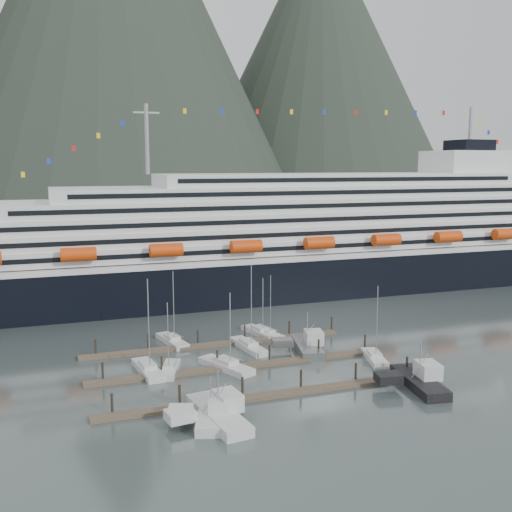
% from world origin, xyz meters
% --- Properties ---
extents(ground, '(1600.00, 1600.00, 0.00)m').
position_xyz_m(ground, '(0.00, 0.00, 0.00)').
color(ground, '#465352').
rests_on(ground, ground).
extents(mountains, '(870.00, 440.00, 420.00)m').
position_xyz_m(mountains, '(52.48, 588.54, 163.40)').
color(mountains, black).
rests_on(mountains, ground).
extents(cruise_ship, '(210.00, 30.40, 50.30)m').
position_xyz_m(cruise_ship, '(30.03, 54.94, 12.04)').
color(cruise_ship, black).
rests_on(cruise_ship, ground).
extents(dock_near, '(48.18, 2.28, 3.20)m').
position_xyz_m(dock_near, '(-4.93, -9.95, 0.31)').
color(dock_near, '#493E2F').
rests_on(dock_near, ground).
extents(dock_mid, '(48.18, 2.28, 3.20)m').
position_xyz_m(dock_mid, '(-4.93, 3.05, 0.31)').
color(dock_mid, '#493E2F').
rests_on(dock_mid, ground).
extents(dock_far, '(48.18, 2.28, 3.20)m').
position_xyz_m(dock_far, '(-4.93, 16.05, 0.31)').
color(dock_far, '#493E2F').
rests_on(dock_far, ground).
extents(sailboat_a, '(5.11, 8.68, 11.92)m').
position_xyz_m(sailboat_a, '(-15.65, 4.78, 0.40)').
color(sailboat_a, '#BDBDBD').
rests_on(sailboat_a, ground).
extents(sailboat_b, '(3.82, 10.79, 15.79)m').
position_xyz_m(sailboat_b, '(-18.89, 5.72, 0.44)').
color(sailboat_b, '#BDBDBD').
rests_on(sailboat_b, ground).
extents(sailboat_c, '(7.21, 11.11, 13.27)m').
position_xyz_m(sailboat_c, '(-6.79, 3.26, 0.43)').
color(sailboat_c, '#BDBDBD').
rests_on(sailboat_c, ground).
extents(sailboat_d, '(3.99, 11.35, 15.84)m').
position_xyz_m(sailboat_d, '(0.07, 12.08, 0.43)').
color(sailboat_d, '#BDBDBD').
rests_on(sailboat_d, ground).
extents(sailboat_e, '(4.53, 10.24, 14.10)m').
position_xyz_m(sailboat_e, '(-12.11, 19.99, 0.42)').
color(sailboat_e, '#BDBDBD').
rests_on(sailboat_e, ground).
extents(sailboat_f, '(5.09, 9.70, 11.74)m').
position_xyz_m(sailboat_f, '(5.09, 19.99, 0.41)').
color(sailboat_f, '#BDBDBD').
rests_on(sailboat_f, ground).
extents(sailboat_g, '(4.48, 9.24, 12.34)m').
position_xyz_m(sailboat_g, '(6.17, 18.66, 0.39)').
color(sailboat_g, '#BDBDBD').
rests_on(sailboat_g, ground).
extents(sailboat_h, '(4.65, 9.01, 13.36)m').
position_xyz_m(sailboat_h, '(18.00, -0.87, 0.42)').
color(sailboat_h, '#BDBDBD').
rests_on(sailboat_h, ground).
extents(trawler_a, '(10.10, 13.90, 7.45)m').
position_xyz_m(trawler_a, '(-13.45, -15.02, 0.93)').
color(trawler_a, '#BDBDBD').
rests_on(trawler_a, ground).
extents(trawler_b, '(8.65, 10.62, 6.53)m').
position_xyz_m(trawler_b, '(-14.39, -14.96, 0.85)').
color(trawler_b, '#BDBDBD').
rests_on(trawler_b, ground).
extents(trawler_d, '(9.89, 13.29, 7.68)m').
position_xyz_m(trawler_d, '(17.85, -13.66, 0.96)').
color(trawler_d, black).
rests_on(trawler_d, ground).
extents(trawler_e, '(9.61, 12.31, 7.66)m').
position_xyz_m(trawler_e, '(9.32, 7.63, 0.95)').
color(trawler_e, gray).
rests_on(trawler_e, ground).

